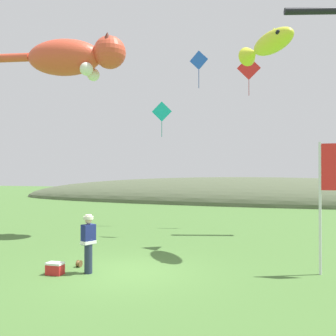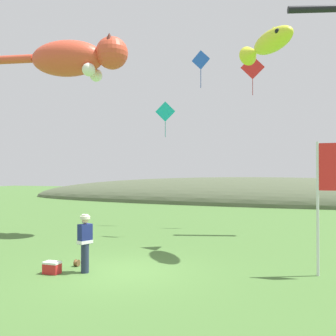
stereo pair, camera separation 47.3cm
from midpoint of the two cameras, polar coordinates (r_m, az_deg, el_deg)
ground_plane at (r=11.94m, az=-7.63°, el=-15.51°), size 120.00×120.00×0.00m
distant_hill_ridge at (r=40.60m, az=14.26°, el=-5.01°), size 56.14×16.10×5.16m
festival_attendant at (r=11.84m, az=-13.18°, el=-10.89°), size 0.40×0.49×1.77m
kite_spool at (r=12.84m, az=-14.45°, el=-13.93°), size 0.12×0.22×0.22m
picnic_cooler at (r=12.13m, az=-17.95°, el=-14.36°), size 0.50×0.34×0.36m
festival_banner_pole at (r=12.04m, az=21.87°, el=-2.80°), size 0.66×0.08×3.97m
kite_giant_cat at (r=19.95m, az=-14.78°, el=15.98°), size 6.80×2.70×2.09m
kite_fish_windsock at (r=15.63m, az=14.06°, el=17.76°), size 2.50×2.92×0.93m
kite_tube_streamer at (r=21.91m, az=20.66°, el=21.48°), size 2.86×1.21×0.44m
kite_diamond_teal at (r=22.11m, az=-1.58°, el=8.55°), size 1.16×0.27×2.08m
kite_diamond_red at (r=22.33m, az=11.61°, el=14.65°), size 1.31×0.35×2.25m
kite_diamond_blue at (r=19.11m, az=3.98°, el=16.00°), size 0.95×0.09×1.86m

